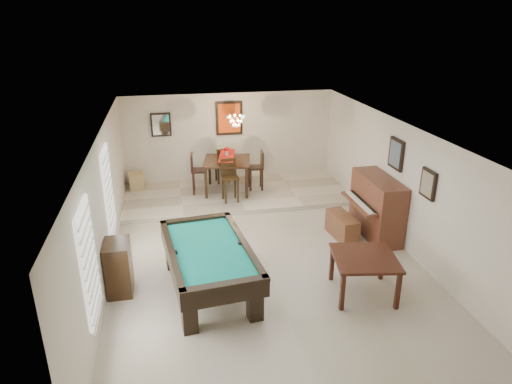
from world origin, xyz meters
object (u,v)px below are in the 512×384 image
object	(u,v)px
upright_piano	(370,207)
dining_chair_south	(230,181)
dining_chair_north	(222,165)
apothecary_chest	(119,267)
corner_bench	(136,181)
chandelier	(236,117)
square_table	(363,275)
dining_table	(227,174)
dining_chair_east	(256,170)
pool_table	(209,270)
dining_chair_west	(199,173)
flower_vase	(227,151)
piano_bench	(342,226)

from	to	relation	value
upright_piano	dining_chair_south	distance (m)	3.62
dining_chair_south	dining_chair_north	size ratio (longest dim) A/B	1.06
apothecary_chest	corner_bench	bearing A→B (deg)	89.02
corner_bench	chandelier	size ratio (longest dim) A/B	0.82
square_table	dining_table	world-z (taller)	dining_table
dining_table	dining_chair_east	distance (m)	0.79
dining_chair_south	apothecary_chest	bearing A→B (deg)	-129.80
apothecary_chest	dining_chair_south	bearing A→B (deg)	54.49
upright_piano	chandelier	xyz separation A→B (m)	(-2.52, 2.82, 1.52)
dining_chair_south	dining_chair_east	size ratio (longest dim) A/B	1.02
pool_table	square_table	distance (m)	2.72
dining_chair_east	upright_piano	bearing A→B (deg)	37.40
dining_chair_north	corner_bench	size ratio (longest dim) A/B	2.09
square_table	chandelier	world-z (taller)	chandelier
dining_table	dining_chair_north	distance (m)	0.74
upright_piano	dining_chair_west	xyz separation A→B (m)	(-3.51, 3.03, -0.01)
dining_chair_west	dining_chair_east	bearing A→B (deg)	-84.29
flower_vase	dining_chair_west	xyz separation A→B (m)	(-0.75, 0.01, -0.58)
dining_table	dining_chair_north	world-z (taller)	dining_chair_north
dining_table	dining_chair_south	size ratio (longest dim) A/B	1.11
dining_chair_north	chandelier	size ratio (longest dim) A/B	1.72
dining_table	flower_vase	distance (m)	0.63
square_table	dining_table	size ratio (longest dim) A/B	0.88
pool_table	chandelier	world-z (taller)	chandelier
apothecary_chest	dining_chair_west	world-z (taller)	dining_chair_west
corner_bench	dining_chair_south	bearing A→B (deg)	-29.88
square_table	flower_vase	distance (m)	5.49
flower_vase	upright_piano	bearing A→B (deg)	-47.59
pool_table	dining_chair_east	world-z (taller)	dining_chair_east
flower_vase	dining_chair_south	xyz separation A→B (m)	(-0.02, -0.71, -0.58)
square_table	apothecary_chest	xyz separation A→B (m)	(-4.22, 0.93, 0.11)
piano_bench	dining_chair_south	world-z (taller)	dining_chair_south
upright_piano	dining_chair_north	distance (m)	4.69
apothecary_chest	piano_bench	bearing A→B (deg)	14.59
dining_table	dining_chair_west	size ratio (longest dim) A/B	1.10
piano_bench	apothecary_chest	bearing A→B (deg)	-165.41
flower_vase	corner_bench	world-z (taller)	flower_vase
square_table	dining_table	bearing A→B (deg)	108.15
square_table	flower_vase	size ratio (longest dim) A/B	4.34
dining_chair_north	dining_chair_west	distance (m)	1.02
flower_vase	chandelier	bearing A→B (deg)	-40.44
dining_table	upright_piano	bearing A→B (deg)	-47.59
square_table	chandelier	distance (m)	5.48
pool_table	dining_chair_east	distance (m)	4.87
piano_bench	dining_table	xyz separation A→B (m)	(-2.14, 3.01, 0.36)
apothecary_chest	pool_table	bearing A→B (deg)	-10.71
pool_table	dining_chair_east	size ratio (longest dim) A/B	2.39
dining_table	flower_vase	xyz separation A→B (m)	(0.00, -0.00, 0.63)
apothecary_chest	dining_chair_east	size ratio (longest dim) A/B	0.90
piano_bench	apothecary_chest	size ratio (longest dim) A/B	0.99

